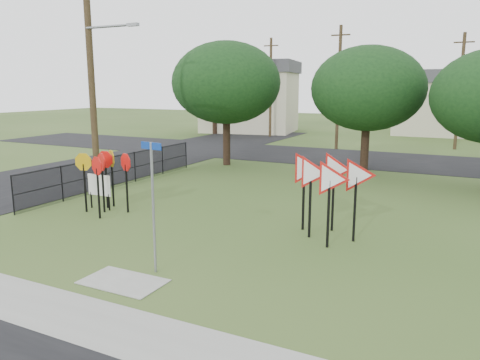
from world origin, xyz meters
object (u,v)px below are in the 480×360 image
at_px(stop_sign_cluster, 104,167).
at_px(info_board, 99,186).
at_px(yield_sign_cluster, 327,177).
at_px(street_name_sign, 153,200).

height_order(stop_sign_cluster, info_board, stop_sign_cluster).
xyz_separation_m(stop_sign_cluster, info_board, (-0.46, 0.15, -0.79)).
bearing_deg(info_board, stop_sign_cluster, -18.38).
distance_m(yield_sign_cluster, info_board, 8.81).
bearing_deg(stop_sign_cluster, yield_sign_cluster, 5.05).
bearing_deg(yield_sign_cluster, stop_sign_cluster, -174.95).
height_order(street_name_sign, info_board, street_name_sign).
bearing_deg(info_board, street_name_sign, -35.84).
height_order(yield_sign_cluster, info_board, yield_sign_cluster).
relative_size(stop_sign_cluster, info_board, 1.67).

